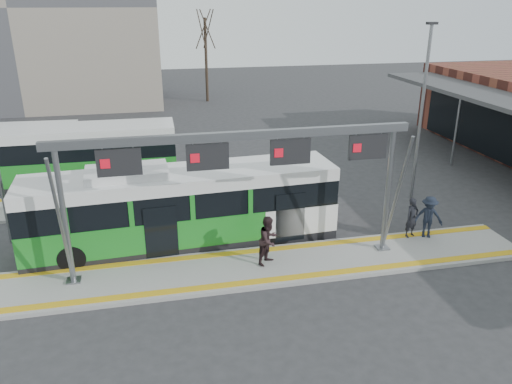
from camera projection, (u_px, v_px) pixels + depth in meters
ground at (252, 269)px, 19.04m from camera, size 120.00×120.00×0.00m
platform_main at (252, 268)px, 19.01m from camera, size 22.00×3.00×0.15m
platform_second at (143, 199)px, 25.51m from camera, size 20.00×3.00×0.15m
tactile_main at (252, 266)px, 18.98m from camera, size 22.00×2.65×0.02m
tactile_second at (143, 190)px, 26.53m from camera, size 20.00×0.35×0.02m
gantry at (240, 161)px, 17.65m from camera, size 13.00×1.68×5.20m
apartment_block at (22, 4)px, 45.75m from camera, size 24.50×12.50×18.40m
hero_bus at (182, 208)px, 20.60m from camera, size 12.80×3.39×3.48m
bg_bus_green at (57, 157)px, 27.30m from camera, size 12.86×2.88×3.21m
passenger_a at (412, 218)px, 21.07m from camera, size 0.73×0.59×1.74m
passenger_b at (269, 240)px, 18.90m from camera, size 1.18×1.16×1.92m
passenger_c at (428, 217)px, 21.01m from camera, size 1.36×1.09×1.84m
tree_left at (127, 48)px, 44.26m from camera, size 1.40×1.40×7.44m
tree_mid at (205, 30)px, 48.04m from camera, size 1.40×1.40×9.10m
lamp_east at (422, 110)px, 24.30m from camera, size 0.50×0.25×8.67m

